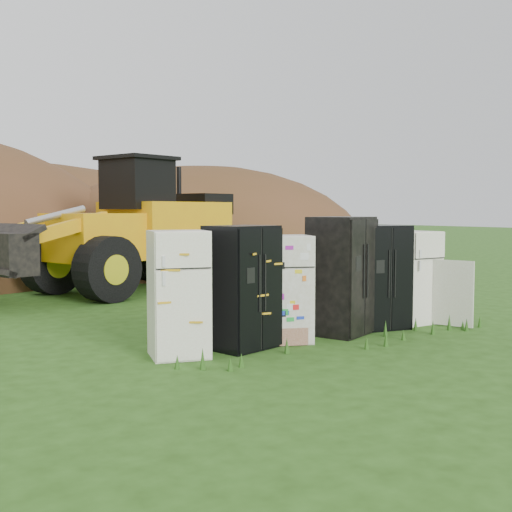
{
  "coord_description": "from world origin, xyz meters",
  "views": [
    {
      "loc": [
        -6.72,
        -8.01,
        2.08
      ],
      "look_at": [
        0.16,
        2.0,
        1.2
      ],
      "focal_mm": 45.0,
      "sensor_mm": 36.0,
      "label": 1
    }
  ],
  "objects_px": {
    "fridge_sticker": "(286,289)",
    "fridge_leftmost": "(179,294)",
    "fridge_black_right": "(379,277)",
    "fridge_black_side": "(242,287)",
    "fridge_open_door": "(414,277)",
    "fridge_dark_mid": "(341,276)",
    "wheel_loader": "(111,224)"
  },
  "relations": [
    {
      "from": "fridge_sticker",
      "to": "fridge_leftmost",
      "type": "bearing_deg",
      "value": -157.45
    },
    {
      "from": "fridge_leftmost",
      "to": "fridge_sticker",
      "type": "distance_m",
      "value": 1.88
    },
    {
      "from": "fridge_leftmost",
      "to": "fridge_black_right",
      "type": "relative_size",
      "value": 0.99
    },
    {
      "from": "fridge_black_side",
      "to": "fridge_sticker",
      "type": "relative_size",
      "value": 1.1
    },
    {
      "from": "fridge_open_door",
      "to": "fridge_black_right",
      "type": "bearing_deg",
      "value": -177.82
    },
    {
      "from": "fridge_leftmost",
      "to": "fridge_open_door",
      "type": "distance_m",
      "value": 4.83
    },
    {
      "from": "fridge_leftmost",
      "to": "fridge_black_side",
      "type": "xyz_separation_m",
      "value": [
        1.04,
        -0.04,
        0.03
      ]
    },
    {
      "from": "fridge_dark_mid",
      "to": "fridge_black_right",
      "type": "relative_size",
      "value": 1.08
    },
    {
      "from": "fridge_black_side",
      "to": "fridge_black_right",
      "type": "xyz_separation_m",
      "value": [
        2.89,
        0.01,
        -0.02
      ]
    },
    {
      "from": "fridge_leftmost",
      "to": "fridge_sticker",
      "type": "relative_size",
      "value": 1.06
    },
    {
      "from": "fridge_black_side",
      "to": "fridge_sticker",
      "type": "distance_m",
      "value": 0.84
    },
    {
      "from": "fridge_black_right",
      "to": "fridge_dark_mid",
      "type": "bearing_deg",
      "value": -164.7
    },
    {
      "from": "fridge_black_side",
      "to": "fridge_dark_mid",
      "type": "height_order",
      "value": "fridge_dark_mid"
    },
    {
      "from": "fridge_sticker",
      "to": "fridge_black_right",
      "type": "xyz_separation_m",
      "value": [
        2.05,
        0.01,
        0.07
      ]
    },
    {
      "from": "fridge_black_side",
      "to": "fridge_black_right",
      "type": "relative_size",
      "value": 1.02
    },
    {
      "from": "fridge_sticker",
      "to": "fridge_open_door",
      "type": "bearing_deg",
      "value": 24.2
    },
    {
      "from": "fridge_leftmost",
      "to": "fridge_black_right",
      "type": "xyz_separation_m",
      "value": [
        3.93,
        -0.03,
        0.01
      ]
    },
    {
      "from": "wheel_loader",
      "to": "fridge_leftmost",
      "type": "bearing_deg",
      "value": -120.34
    },
    {
      "from": "fridge_black_right",
      "to": "fridge_open_door",
      "type": "bearing_deg",
      "value": 13.46
    },
    {
      "from": "fridge_open_door",
      "to": "wheel_loader",
      "type": "height_order",
      "value": "wheel_loader"
    },
    {
      "from": "fridge_black_side",
      "to": "fridge_leftmost",
      "type": "bearing_deg",
      "value": 164.44
    },
    {
      "from": "fridge_leftmost",
      "to": "fridge_open_door",
      "type": "height_order",
      "value": "fridge_leftmost"
    },
    {
      "from": "fridge_dark_mid",
      "to": "fridge_open_door",
      "type": "height_order",
      "value": "fridge_dark_mid"
    },
    {
      "from": "fridge_black_side",
      "to": "wheel_loader",
      "type": "distance_m",
      "value": 7.15
    },
    {
      "from": "wheel_loader",
      "to": "fridge_black_side",
      "type": "bearing_deg",
      "value": -112.11
    },
    {
      "from": "fridge_open_door",
      "to": "wheel_loader",
      "type": "bearing_deg",
      "value": 115.52
    },
    {
      "from": "wheel_loader",
      "to": "fridge_dark_mid",
      "type": "bearing_deg",
      "value": -96.22
    },
    {
      "from": "fridge_sticker",
      "to": "fridge_dark_mid",
      "type": "height_order",
      "value": "fridge_dark_mid"
    },
    {
      "from": "fridge_open_door",
      "to": "fridge_leftmost",
      "type": "bearing_deg",
      "value": -178.11
    },
    {
      "from": "fridge_black_side",
      "to": "wheel_loader",
      "type": "bearing_deg",
      "value": 70.68
    },
    {
      "from": "fridge_open_door",
      "to": "fridge_black_side",
      "type": "bearing_deg",
      "value": -177.56
    },
    {
      "from": "fridge_black_right",
      "to": "fridge_sticker",
      "type": "bearing_deg",
      "value": -166.04
    }
  ]
}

